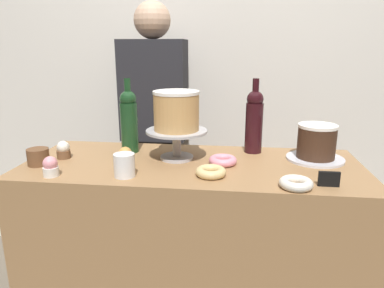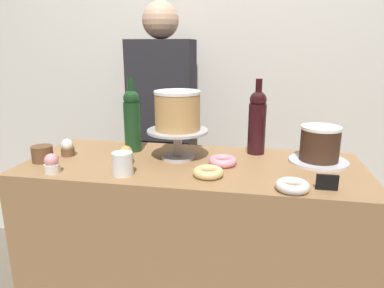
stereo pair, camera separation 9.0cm
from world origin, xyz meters
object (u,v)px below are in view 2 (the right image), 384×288
(donut_glazed, at_px, (208,172))
(chocolate_round_cake, at_px, (320,143))
(wine_bottle_dark_red, at_px, (257,121))
(donut_sugar, at_px, (292,186))
(wine_bottle_green, at_px, (132,119))
(cake_stand_pedestal, at_px, (178,139))
(white_layer_cake, at_px, (177,110))
(barista_figure, at_px, (163,139))
(cupcake_vanilla, at_px, (67,148))
(price_sign_chalkboard, at_px, (327,182))
(coffee_cup_ceramic, at_px, (123,164))
(donut_pink, at_px, (223,161))
(cupcake_caramel, at_px, (126,155))
(cookie_stack, at_px, (42,154))

(donut_glazed, bearing_deg, chocolate_round_cake, 30.35)
(wine_bottle_dark_red, height_order, donut_sugar, wine_bottle_dark_red)
(chocolate_round_cake, distance_m, wine_bottle_green, 0.80)
(cake_stand_pedestal, xyz_separation_m, white_layer_cake, (0.00, -0.00, 0.12))
(barista_figure, bearing_deg, white_layer_cake, -68.71)
(cupcake_vanilla, relative_size, price_sign_chalkboard, 1.06)
(chocolate_round_cake, distance_m, price_sign_chalkboard, 0.30)
(coffee_cup_ceramic, bearing_deg, donut_pink, 27.72)
(donut_glazed, bearing_deg, wine_bottle_green, 144.81)
(white_layer_cake, xyz_separation_m, barista_figure, (-0.22, 0.57, -0.27))
(wine_bottle_green, height_order, donut_glazed, wine_bottle_green)
(donut_glazed, height_order, price_sign_chalkboard, price_sign_chalkboard)
(cake_stand_pedestal, bearing_deg, wine_bottle_dark_red, 23.41)
(cupcake_caramel, relative_size, donut_glazed, 0.66)
(cupcake_caramel, distance_m, donut_glazed, 0.36)
(cupcake_vanilla, bearing_deg, cookie_stack, -122.75)
(donut_glazed, distance_m, barista_figure, 0.85)
(donut_sugar, height_order, barista_figure, barista_figure)
(barista_figure, bearing_deg, cupcake_caramel, -87.31)
(cupcake_vanilla, height_order, barista_figure, barista_figure)
(cupcake_caramel, xyz_separation_m, cookie_stack, (-0.34, -0.04, -0.00))
(donut_pink, bearing_deg, cupcake_vanilla, -179.45)
(chocolate_round_cake, xyz_separation_m, barista_figure, (-0.79, 0.51, -0.15))
(chocolate_round_cake, height_order, coffee_cup_ceramic, chocolate_round_cake)
(donut_pink, distance_m, coffee_cup_ceramic, 0.39)
(cake_stand_pedestal, height_order, cupcake_caramel, cake_stand_pedestal)
(chocolate_round_cake, bearing_deg, wine_bottle_dark_red, 161.50)
(barista_figure, bearing_deg, chocolate_round_cake, -32.78)
(price_sign_chalkboard, bearing_deg, cookie_stack, 175.03)
(cupcake_vanilla, bearing_deg, wine_bottle_green, 27.92)
(cake_stand_pedestal, distance_m, cookie_stack, 0.56)
(wine_bottle_green, xyz_separation_m, donut_pink, (0.42, -0.13, -0.13))
(donut_pink, bearing_deg, chocolate_round_cake, 15.14)
(cake_stand_pedestal, relative_size, chocolate_round_cake, 1.62)
(white_layer_cake, relative_size, donut_sugar, 1.68)
(donut_sugar, bearing_deg, barista_figure, 128.64)
(donut_glazed, height_order, donut_sugar, same)
(wine_bottle_dark_red, xyz_separation_m, cupcake_caramel, (-0.51, -0.24, -0.11))
(cupcake_vanilla, distance_m, cookie_stack, 0.11)
(cupcake_vanilla, bearing_deg, price_sign_chalkboard, -10.20)
(wine_bottle_green, distance_m, cookie_stack, 0.40)
(cake_stand_pedestal, distance_m, wine_bottle_green, 0.24)
(cake_stand_pedestal, distance_m, chocolate_round_cake, 0.58)
(donut_sugar, relative_size, price_sign_chalkboard, 1.60)
(chocolate_round_cake, bearing_deg, donut_sugar, -111.64)
(white_layer_cake, height_order, donut_pink, white_layer_cake)
(wine_bottle_green, relative_size, wine_bottle_dark_red, 1.00)
(donut_glazed, bearing_deg, white_layer_cake, 129.41)
(donut_pink, distance_m, cookie_stack, 0.73)
(wine_bottle_green, bearing_deg, donut_sugar, -27.31)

